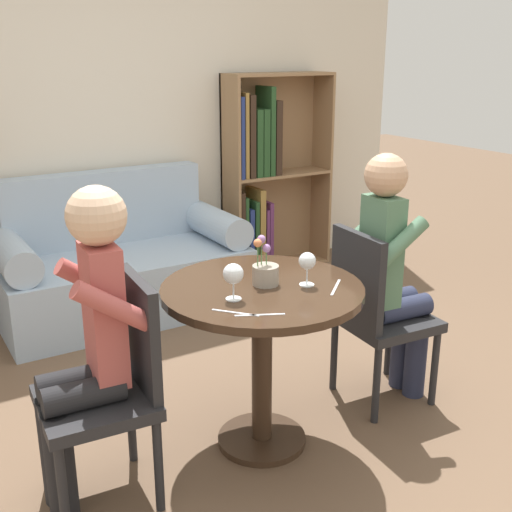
# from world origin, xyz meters

# --- Properties ---
(ground_plane) EXTENTS (16.00, 16.00, 0.00)m
(ground_plane) POSITION_xyz_m (0.00, 0.00, 0.00)
(ground_plane) COLOR brown
(back_wall) EXTENTS (5.20, 0.05, 2.70)m
(back_wall) POSITION_xyz_m (0.00, 2.23, 1.35)
(back_wall) COLOR silver
(back_wall) RESTS_ON ground_plane
(round_table) EXTENTS (0.86, 0.86, 0.76)m
(round_table) POSITION_xyz_m (0.00, 0.00, 0.59)
(round_table) COLOR #382619
(round_table) RESTS_ON ground_plane
(couch) EXTENTS (1.60, 0.80, 0.92)m
(couch) POSITION_xyz_m (0.00, 1.80, 0.31)
(couch) COLOR #9EB2C6
(couch) RESTS_ON ground_plane
(bookshelf_right) EXTENTS (0.87, 0.28, 1.54)m
(bookshelf_right) POSITION_xyz_m (1.29, 2.07, 0.75)
(bookshelf_right) COLOR #93704C
(bookshelf_right) RESTS_ON ground_plane
(chair_left) EXTENTS (0.45, 0.45, 0.90)m
(chair_left) POSITION_xyz_m (-0.67, 0.01, 0.49)
(chair_left) COLOR #232326
(chair_left) RESTS_ON ground_plane
(chair_right) EXTENTS (0.45, 0.45, 0.90)m
(chair_right) POSITION_xyz_m (0.67, 0.03, 0.49)
(chair_right) COLOR #232326
(chair_right) RESTS_ON ground_plane
(person_left) EXTENTS (0.43, 0.36, 1.26)m
(person_left) POSITION_xyz_m (-0.75, 0.02, 0.69)
(person_left) COLOR black
(person_left) RESTS_ON ground_plane
(person_right) EXTENTS (0.43, 0.36, 1.26)m
(person_right) POSITION_xyz_m (0.75, 0.02, 0.67)
(person_right) COLOR #282D47
(person_right) RESTS_ON ground_plane
(wine_glass_left) EXTENTS (0.08, 0.08, 0.15)m
(wine_glass_left) POSITION_xyz_m (-0.17, -0.07, 0.86)
(wine_glass_left) COLOR white
(wine_glass_left) RESTS_ON round_table
(wine_glass_right) EXTENTS (0.07, 0.07, 0.14)m
(wine_glass_right) POSITION_xyz_m (0.17, -0.09, 0.86)
(wine_glass_right) COLOR white
(wine_glass_right) RESTS_ON round_table
(flower_vase) EXTENTS (0.11, 0.11, 0.21)m
(flower_vase) POSITION_xyz_m (0.02, 0.01, 0.82)
(flower_vase) COLOR #9E9384
(flower_vase) RESTS_ON round_table
(knife_left_setting) EXTENTS (0.13, 0.15, 0.00)m
(knife_left_setting) POSITION_xyz_m (-0.24, -0.19, 0.76)
(knife_left_setting) COLOR silver
(knife_left_setting) RESTS_ON round_table
(fork_left_setting) EXTENTS (0.15, 0.14, 0.00)m
(fork_left_setting) POSITION_xyz_m (0.26, -0.17, 0.76)
(fork_left_setting) COLOR silver
(fork_left_setting) RESTS_ON round_table
(knife_right_setting) EXTENTS (0.18, 0.09, 0.00)m
(knife_right_setting) POSITION_xyz_m (-0.17, -0.26, 0.76)
(knife_right_setting) COLOR silver
(knife_right_setting) RESTS_ON round_table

